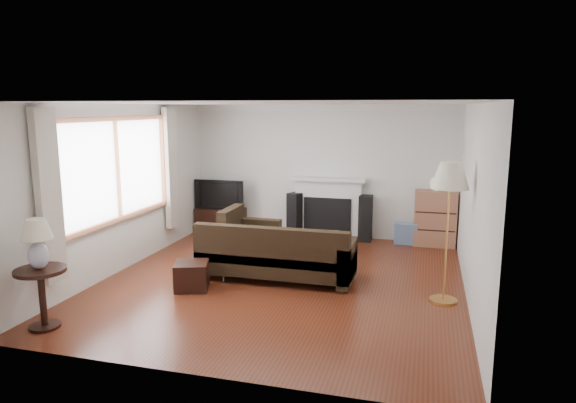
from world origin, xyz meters
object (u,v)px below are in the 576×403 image
(sectional_sofa, at_px, (277,253))
(coffee_table, at_px, (307,244))
(side_table, at_px, (43,298))
(floor_lamp, at_px, (447,233))
(tv_stand, at_px, (221,220))
(bookshelf, at_px, (435,219))

(sectional_sofa, distance_m, coffee_table, 1.33)
(sectional_sofa, height_order, coffee_table, sectional_sofa)
(sectional_sofa, relative_size, side_table, 3.48)
(sectional_sofa, distance_m, side_table, 3.08)
(coffee_table, bearing_deg, floor_lamp, -39.96)
(side_table, bearing_deg, floor_lamp, 24.76)
(tv_stand, height_order, bookshelf, bookshelf)
(tv_stand, bearing_deg, side_table, -91.90)
(bookshelf, xyz_separation_m, side_table, (-4.26, -4.77, -0.15))
(sectional_sofa, bearing_deg, tv_stand, 127.82)
(sectional_sofa, height_order, floor_lamp, floor_lamp)
(tv_stand, relative_size, sectional_sofa, 0.40)
(floor_lamp, bearing_deg, tv_stand, 146.95)
(sectional_sofa, xyz_separation_m, side_table, (-2.04, -2.31, -0.04))
(bookshelf, bearing_deg, floor_lamp, -87.98)
(sectional_sofa, relative_size, coffee_table, 2.44)
(bookshelf, height_order, floor_lamp, floor_lamp)
(bookshelf, height_order, side_table, bookshelf)
(floor_lamp, distance_m, side_table, 4.83)
(floor_lamp, height_order, side_table, floor_lamp)
(floor_lamp, relative_size, side_table, 2.59)
(coffee_table, height_order, side_table, side_table)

